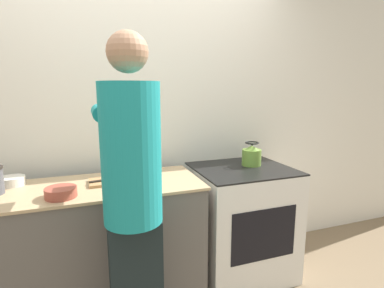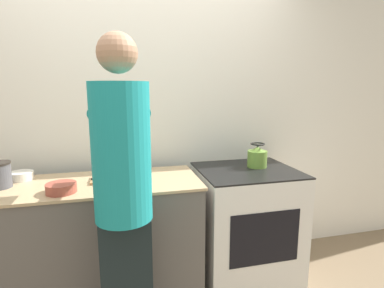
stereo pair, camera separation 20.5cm
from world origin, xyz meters
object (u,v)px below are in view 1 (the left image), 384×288
person (133,195)px  kettle (252,156)px  knife (108,180)px  bowl_prep (61,192)px  oven (241,221)px  cutting_board (112,181)px

person → kettle: (1.06, 0.60, -0.00)m
knife → bowl_prep: bearing=-155.0°
oven → kettle: size_ratio=4.66×
person → knife: (-0.08, 0.53, -0.07)m
oven → kettle: (0.11, 0.05, 0.53)m
person → bowl_prep: size_ratio=10.00×
cutting_board → oven: bearing=0.8°
oven → kettle: bearing=26.4°
knife → kettle: size_ratio=1.33×
cutting_board → kettle: kettle is taller
bowl_prep → person: bearing=-43.7°
cutting_board → kettle: 1.12m
oven → kettle: kettle is taller
oven → cutting_board: cutting_board is taller
cutting_board → bowl_prep: (-0.31, -0.19, 0.02)m
cutting_board → knife: (-0.03, -0.00, 0.01)m
person → cutting_board: bearing=96.0°
oven → knife: bearing=-179.2°
oven → person: 1.22m
oven → bowl_prep: 1.41m
knife → bowl_prep: size_ratio=1.44×
oven → person: person is taller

